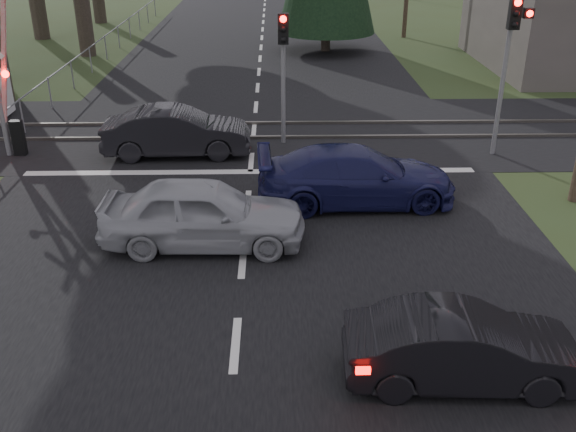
{
  "coord_description": "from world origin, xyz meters",
  "views": [
    {
      "loc": [
        0.72,
        -9.14,
        6.84
      ],
      "look_at": [
        0.97,
        2.48,
        1.3
      ],
      "focal_mm": 40.0,
      "sensor_mm": 36.0,
      "label": 1
    }
  ],
  "objects_px": {
    "crossing_signal": "(5,90)",
    "traffic_signal_right": "(511,46)",
    "traffic_signal_center": "(283,57)",
    "silver_car": "(203,213)",
    "dark_hatchback": "(464,348)",
    "dark_car_far": "(177,132)",
    "blue_sedan": "(356,176)"
  },
  "relations": [
    {
      "from": "crossing_signal",
      "to": "traffic_signal_right",
      "type": "height_order",
      "value": "crossing_signal"
    },
    {
      "from": "traffic_signal_center",
      "to": "silver_car",
      "type": "distance_m",
      "value": 7.45
    },
    {
      "from": "dark_hatchback",
      "to": "dark_car_far",
      "type": "relative_size",
      "value": 0.85
    },
    {
      "from": "dark_hatchback",
      "to": "blue_sedan",
      "type": "distance_m",
      "value": 7.05
    },
    {
      "from": "traffic_signal_center",
      "to": "blue_sedan",
      "type": "xyz_separation_m",
      "value": [
        1.79,
        -4.68,
        -2.07
      ]
    },
    {
      "from": "traffic_signal_center",
      "to": "silver_car",
      "type": "bearing_deg",
      "value": -105.29
    },
    {
      "from": "traffic_signal_center",
      "to": "dark_car_far",
      "type": "height_order",
      "value": "traffic_signal_center"
    },
    {
      "from": "traffic_signal_right",
      "to": "traffic_signal_center",
      "type": "bearing_deg",
      "value": 169.59
    },
    {
      "from": "blue_sedan",
      "to": "dark_car_far",
      "type": "xyz_separation_m",
      "value": [
        -5.07,
        3.71,
        0.0
      ]
    },
    {
      "from": "dark_hatchback",
      "to": "dark_car_far",
      "type": "distance_m",
      "value": 12.24
    },
    {
      "from": "traffic_signal_right",
      "to": "silver_car",
      "type": "distance_m",
      "value": 10.5
    },
    {
      "from": "traffic_signal_center",
      "to": "dark_car_far",
      "type": "distance_m",
      "value": 3.99
    },
    {
      "from": "traffic_signal_center",
      "to": "dark_hatchback",
      "type": "relative_size",
      "value": 1.09
    },
    {
      "from": "traffic_signal_center",
      "to": "dark_car_far",
      "type": "bearing_deg",
      "value": -163.5
    },
    {
      "from": "traffic_signal_right",
      "to": "dark_hatchback",
      "type": "distance_m",
      "value": 11.49
    },
    {
      "from": "dark_hatchback",
      "to": "silver_car",
      "type": "xyz_separation_m",
      "value": [
        -4.56,
        4.76,
        0.15
      ]
    },
    {
      "from": "silver_car",
      "to": "blue_sedan",
      "type": "relative_size",
      "value": 0.9
    },
    {
      "from": "crossing_signal",
      "to": "dark_car_far",
      "type": "height_order",
      "value": "crossing_signal"
    },
    {
      "from": "crossing_signal",
      "to": "blue_sedan",
      "type": "height_order",
      "value": "crossing_signal"
    },
    {
      "from": "crossing_signal",
      "to": "dark_car_far",
      "type": "relative_size",
      "value": 1.56
    },
    {
      "from": "silver_car",
      "to": "traffic_signal_right",
      "type": "bearing_deg",
      "value": -54.46
    },
    {
      "from": "silver_car",
      "to": "blue_sedan",
      "type": "bearing_deg",
      "value": -57.26
    },
    {
      "from": "silver_car",
      "to": "dark_hatchback",
      "type": "bearing_deg",
      "value": -134.79
    },
    {
      "from": "traffic_signal_center",
      "to": "silver_car",
      "type": "height_order",
      "value": "traffic_signal_center"
    },
    {
      "from": "dark_hatchback",
      "to": "silver_car",
      "type": "height_order",
      "value": "silver_car"
    },
    {
      "from": "crossing_signal",
      "to": "traffic_signal_right",
      "type": "xyz_separation_m",
      "value": [
        14.82,
        -0.31,
        1.26
      ]
    },
    {
      "from": "crossing_signal",
      "to": "dark_hatchback",
      "type": "height_order",
      "value": "crossing_signal"
    },
    {
      "from": "dark_car_far",
      "to": "traffic_signal_right",
      "type": "bearing_deg",
      "value": -93.64
    },
    {
      "from": "dark_hatchback",
      "to": "blue_sedan",
      "type": "height_order",
      "value": "blue_sedan"
    },
    {
      "from": "traffic_signal_right",
      "to": "dark_car_far",
      "type": "xyz_separation_m",
      "value": [
        -9.82,
        0.23,
        -2.58
      ]
    },
    {
      "from": "traffic_signal_right",
      "to": "blue_sedan",
      "type": "xyz_separation_m",
      "value": [
        -4.75,
        -3.47,
        -2.58
      ]
    },
    {
      "from": "traffic_signal_right",
      "to": "crossing_signal",
      "type": "bearing_deg",
      "value": 178.79
    }
  ]
}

